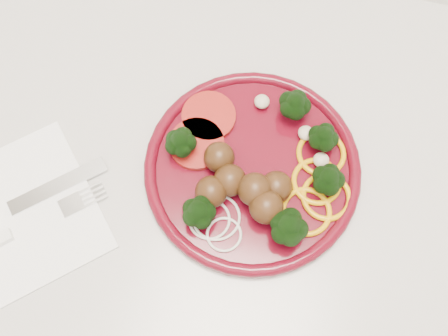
# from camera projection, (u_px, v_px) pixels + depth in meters

# --- Properties ---
(counter) EXTENTS (2.40, 0.60, 0.90)m
(counter) POSITION_uv_depth(u_px,v_px,m) (279.00, 276.00, 1.04)
(counter) COLOR white
(counter) RESTS_ON ground
(plate) EXTENTS (0.24, 0.24, 0.05)m
(plate) POSITION_uv_depth(u_px,v_px,m) (255.00, 170.00, 0.62)
(plate) COLOR #4F0613
(plate) RESTS_ON counter
(napkin) EXTENTS (0.24, 0.24, 0.00)m
(napkin) POSITION_uv_depth(u_px,v_px,m) (16.00, 217.00, 0.61)
(napkin) COLOR white
(napkin) RESTS_ON counter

